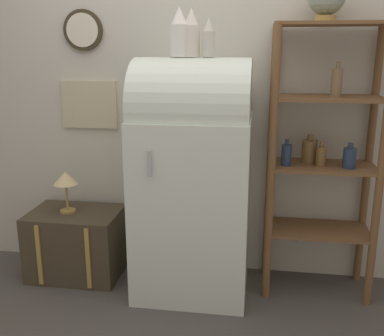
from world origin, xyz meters
name	(u,v)px	position (x,y,z in m)	size (l,w,h in m)	color
ground_plane	(188,304)	(0.00, 0.00, 0.00)	(12.00, 12.00, 0.00)	#4C4742
wall_back	(200,87)	(-0.01, 0.57, 1.35)	(7.00, 0.09, 2.70)	beige
refrigerator	(193,175)	(0.00, 0.23, 0.81)	(0.74, 0.68, 1.56)	silver
suitcase_trunk	(77,243)	(-0.86, 0.29, 0.24)	(0.64, 0.46, 0.48)	#423828
shelf_unit	(323,148)	(0.83, 0.34, 1.00)	(0.70, 0.38, 1.76)	brown
vase_left	(179,34)	(-0.08, 0.24, 1.70)	(0.11, 0.11, 0.30)	white
vase_center	(191,34)	(-0.01, 0.24, 1.69)	(0.10, 0.10, 0.29)	silver
vase_right	(209,39)	(0.10, 0.23, 1.67)	(0.08, 0.08, 0.23)	beige
desk_lamp	(66,180)	(-0.91, 0.28, 0.72)	(0.17, 0.17, 0.30)	#AD8942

